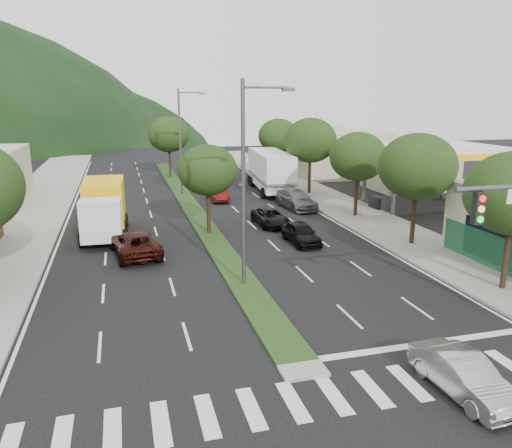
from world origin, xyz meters
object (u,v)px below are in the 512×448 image
object	(u,v)px
sedan_silver	(463,375)
tree_r_b	(417,166)
tree_r_c	(358,157)
tree_med_far	(169,134)
car_queue_b	(296,199)
motorhome	(271,170)
tree_r_e	(278,136)
streetlight_mid	(182,136)
car_queue_e	(215,184)
suv_maroon	(135,243)
tree_r_d	(310,140)
streetlight_near	(247,175)
box_truck	(104,210)
car_queue_a	(301,233)
tree_med_near	(208,170)
car_queue_d	(270,217)
car_queue_c	(219,193)

from	to	relation	value
sedan_silver	tree_r_b	bearing A→B (deg)	59.51
tree_r_c	tree_med_far	size ratio (longest dim) A/B	0.93
car_queue_b	motorhome	size ratio (longest dim) A/B	0.51
tree_r_e	streetlight_mid	world-z (taller)	streetlight_mid
tree_r_b	tree_med_far	distance (m)	34.18
car_queue_e	motorhome	world-z (taller)	motorhome
tree_r_e	sedan_silver	world-z (taller)	tree_r_e
tree_r_b	motorhome	bearing A→B (deg)	98.66
tree_med_far	suv_maroon	bearing A→B (deg)	-99.72
tree_r_d	streetlight_near	size ratio (longest dim) A/B	0.72
box_truck	car_queue_a	bearing A→B (deg)	157.86
tree_med_near	streetlight_mid	bearing A→B (deg)	89.22
tree_r_d	tree_med_near	distance (m)	16.99
streetlight_near	tree_med_near	bearing A→B (deg)	91.18
tree_r_e	car_queue_e	bearing A→B (deg)	-146.07
streetlight_near	suv_maroon	distance (m)	9.65
tree_med_far	car_queue_d	distance (m)	25.60
tree_r_d	car_queue_c	xyz separation A→B (m)	(-9.12, -0.76, -4.51)
streetlight_mid	car_queue_e	size ratio (longest dim) A/B	2.70
tree_r_c	car_queue_e	bearing A→B (deg)	121.01
suv_maroon	motorhome	bearing A→B (deg)	-135.09
car_queue_d	motorhome	xyz separation A→B (m)	(4.07, 13.37, 1.47)
tree_r_e	motorhome	distance (m)	8.51
tree_r_b	box_truck	distance (m)	20.66
suv_maroon	box_truck	xyz separation A→B (m)	(-1.80, 5.27, 0.98)
car_queue_a	sedan_silver	bearing A→B (deg)	-94.92
car_queue_a	suv_maroon	bearing A→B (deg)	176.76
car_queue_a	motorhome	bearing A→B (deg)	77.24
box_truck	suv_maroon	bearing A→B (deg)	111.07
car_queue_c	car_queue_d	world-z (taller)	car_queue_c
motorhome	car_queue_e	bearing A→B (deg)	168.31
box_truck	motorhome	distance (m)	20.31
streetlight_mid	car_queue_b	xyz separation A→B (m)	(8.40, -8.76, -4.82)
suv_maroon	car_queue_a	size ratio (longest dim) A/B	1.33
car_queue_c	box_truck	world-z (taller)	box_truck
sedan_silver	car_queue_d	world-z (taller)	sedan_silver
tree_r_e	streetlight_near	bearing A→B (deg)	-110.23
streetlight_near	tree_r_e	bearing A→B (deg)	69.77
tree_r_e	box_truck	world-z (taller)	tree_r_e
tree_med_near	streetlight_near	distance (m)	10.07
streetlight_near	car_queue_c	size ratio (longest dim) A/B	2.45
tree_med_near	car_queue_e	size ratio (longest dim) A/B	1.63
suv_maroon	car_queue_d	distance (m)	10.93
tree_r_b	car_queue_c	bearing A→B (deg)	117.88
tree_r_e	motorhome	world-z (taller)	tree_r_e
tree_med_far	streetlight_mid	xyz separation A→B (m)	(0.21, -11.00, 0.58)
streetlight_mid	motorhome	distance (m)	9.35
streetlight_near	car_queue_b	bearing A→B (deg)	62.65
tree_r_b	car_queue_e	xyz separation A→B (m)	(-8.56, 22.24, -4.41)
car_queue_b	car_queue_a	bearing A→B (deg)	-113.49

